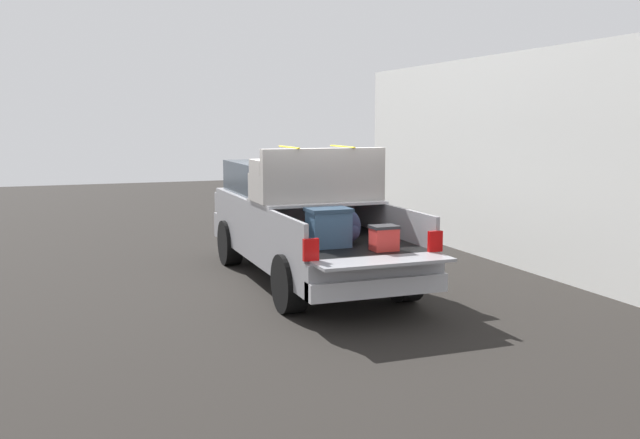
% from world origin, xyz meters
% --- Properties ---
extents(ground_plane, '(40.00, 40.00, 0.00)m').
position_xyz_m(ground_plane, '(0.00, 0.00, 0.00)').
color(ground_plane, black).
extents(pickup_truck, '(6.05, 2.06, 2.23)m').
position_xyz_m(pickup_truck, '(0.37, 0.00, 0.97)').
color(pickup_truck, gray).
rests_on(pickup_truck, ground_plane).
extents(building_facade, '(10.70, 0.36, 3.83)m').
position_xyz_m(building_facade, '(0.31, -4.02, 1.91)').
color(building_facade, white).
rests_on(building_facade, ground_plane).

